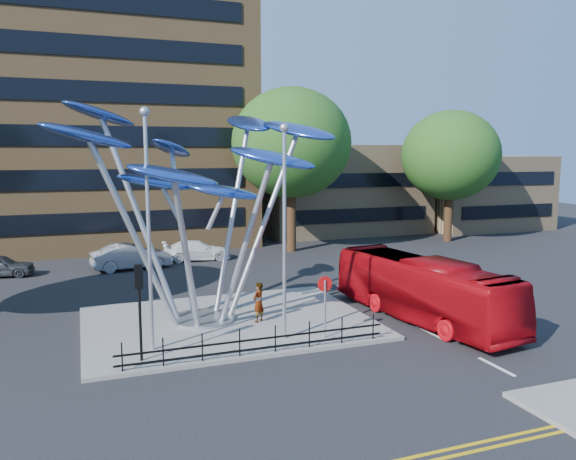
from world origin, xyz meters
name	(u,v)px	position (x,y,z in m)	size (l,w,h in m)	color
ground	(301,371)	(0.00, 0.00, 0.00)	(120.00, 120.00, 0.00)	black
traffic_island	(228,322)	(-1.00, 6.00, 0.07)	(12.00, 9.00, 0.15)	slate
brick_tower	(83,56)	(-6.00, 32.00, 15.00)	(25.00, 15.00, 30.00)	brown
low_building_near	(342,189)	(16.00, 30.00, 4.00)	(15.00, 8.00, 8.00)	tan
low_building_far	(480,192)	(30.00, 28.00, 3.50)	(12.00, 8.00, 7.00)	tan
tree_right	(291,143)	(8.00, 22.00, 8.04)	(8.80, 8.80, 12.11)	black
tree_far	(451,156)	(22.00, 22.00, 7.11)	(8.00, 8.00, 10.81)	black
leaf_sculpture	(197,164)	(-2.07, 6.68, 6.87)	(12.72, 9.54, 9.51)	#9EA0A5
street_lamp_left	(148,209)	(-4.50, 3.50, 5.36)	(0.36, 0.36, 8.80)	#9EA0A5
street_lamp_right	(284,213)	(0.50, 3.00, 5.09)	(0.36, 0.36, 8.30)	#9EA0A5
traffic_light_island	(139,292)	(-5.00, 2.50, 2.61)	(0.28, 0.18, 3.42)	black
no_entry_sign_island	(325,296)	(2.00, 2.52, 1.82)	(0.60, 0.10, 2.45)	#9EA0A5
pedestrian_railing_front	(258,343)	(-1.00, 1.70, 0.55)	(10.00, 0.06, 1.00)	black
red_bus	(422,289)	(7.20, 3.63, 1.40)	(2.36, 10.07, 2.81)	#A1070E
pedestrian	(258,302)	(0.20, 5.41, 1.01)	(0.63, 0.41, 1.72)	gray
parked_car_mid	(131,257)	(-3.86, 19.36, 0.81)	(1.71, 4.91, 1.62)	#A3A5AB
parked_car_right	(197,250)	(0.64, 20.94, 0.67)	(1.88, 4.63, 1.34)	white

